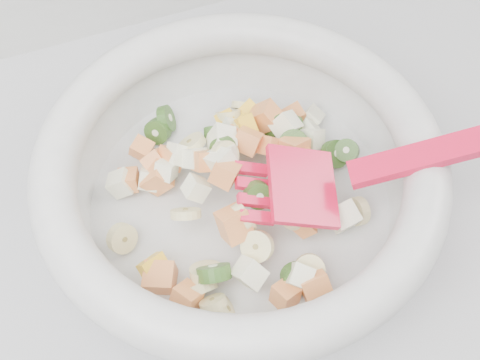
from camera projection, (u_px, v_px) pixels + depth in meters
name	position (u px, v px, depth m)	size (l,w,h in m)	color
mixing_bowl	(241.00, 175.00, 0.52)	(0.47, 0.35, 0.15)	silver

